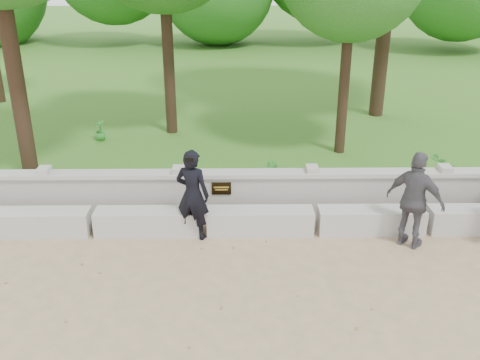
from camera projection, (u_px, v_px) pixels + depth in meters
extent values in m
plane|color=tan|center=(199.00, 294.00, 7.92)|extent=(80.00, 80.00, 0.00)
cube|color=#366819|center=(219.00, 81.00, 20.77)|extent=(40.00, 22.00, 0.25)
cube|color=#B6B3AC|center=(37.00, 222.00, 9.55)|extent=(1.90, 0.45, 0.45)
cube|color=#B6B3AC|center=(149.00, 222.00, 9.57)|extent=(1.90, 0.45, 0.45)
cube|color=#B6B3AC|center=(260.00, 221.00, 9.60)|extent=(1.90, 0.45, 0.45)
cube|color=#B6B3AC|center=(371.00, 220.00, 9.62)|extent=(1.90, 0.45, 0.45)
cube|color=#ABA8A2|center=(206.00, 196.00, 10.16)|extent=(12.50, 0.25, 0.82)
cube|color=#B6B3AC|center=(205.00, 174.00, 9.98)|extent=(12.50, 0.35, 0.08)
cube|color=black|center=(221.00, 189.00, 9.95)|extent=(0.36, 0.02, 0.24)
imported|color=black|center=(193.00, 195.00, 9.21)|extent=(0.70, 0.57, 1.64)
cube|color=black|center=(190.00, 160.00, 8.61)|extent=(0.14, 0.07, 0.07)
imported|color=#49484D|center=(415.00, 201.00, 8.91)|extent=(1.03, 0.96, 1.70)
cylinder|color=#382619|center=(13.00, 61.00, 10.61)|extent=(0.33, 0.33, 4.89)
cylinder|color=#382619|center=(168.00, 52.00, 13.54)|extent=(0.29, 0.29, 4.24)
cylinder|color=#382619|center=(345.00, 78.00, 12.23)|extent=(0.24, 0.24, 3.56)
cylinder|color=#382619|center=(386.00, 10.00, 14.75)|extent=(0.40, 0.40, 5.98)
imported|color=#31852D|center=(271.00, 175.00, 10.77)|extent=(0.35, 0.39, 0.58)
imported|color=#31852D|center=(444.00, 172.00, 10.80)|extent=(0.78, 0.80, 0.67)
imported|color=#31852D|center=(100.00, 130.00, 13.62)|extent=(0.39, 0.40, 0.53)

